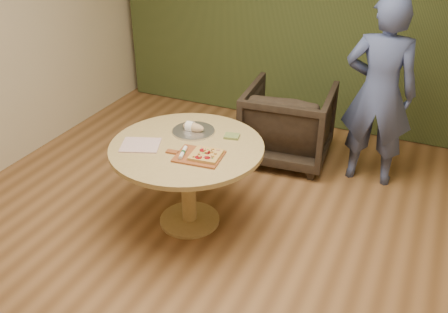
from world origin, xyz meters
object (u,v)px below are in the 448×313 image
at_px(cutlery_roll, 183,152).
at_px(flatbread_pizza, 206,155).
at_px(pizza_paddle, 198,156).
at_px(person_standing, 379,93).
at_px(serving_tray, 193,131).
at_px(bread_roll, 192,127).
at_px(armchair, 289,120).
at_px(pedestal_table, 187,160).

bearing_deg(cutlery_roll, flatbread_pizza, 0.13).
xyz_separation_m(pizza_paddle, flatbread_pizza, (0.06, 0.01, 0.02)).
distance_m(flatbread_pizza, cutlery_roll, 0.18).
bearing_deg(person_standing, serving_tray, 37.18).
bearing_deg(cutlery_roll, pizza_paddle, 0.95).
xyz_separation_m(pizza_paddle, bread_roll, (-0.24, 0.37, 0.04)).
relative_size(cutlery_roll, armchair, 0.23).
relative_size(flatbread_pizza, armchair, 0.27).
relative_size(serving_tray, person_standing, 0.20).
xyz_separation_m(bread_roll, person_standing, (1.33, 1.14, 0.11)).
relative_size(cutlery_roll, bread_roll, 1.02).
bearing_deg(serving_tray, pizza_paddle, -58.27).
bearing_deg(pizza_paddle, pedestal_table, 135.33).
bearing_deg(flatbread_pizza, pedestal_table, 152.47).
distance_m(pizza_paddle, bread_roll, 0.44).
xyz_separation_m(pizza_paddle, serving_tray, (-0.23, 0.37, -0.00)).
height_order(pizza_paddle, bread_roll, bread_roll).
height_order(flatbread_pizza, armchair, armchair).
distance_m(pizza_paddle, serving_tray, 0.44).
height_order(cutlery_roll, person_standing, person_standing).
bearing_deg(armchair, cutlery_roll, 72.73).
distance_m(serving_tray, bread_roll, 0.04).
relative_size(serving_tray, bread_roll, 1.84).
bearing_deg(pedestal_table, bread_roll, 106.48).
relative_size(pedestal_table, armchair, 1.41).
relative_size(pedestal_table, pizza_paddle, 2.70).
bearing_deg(bread_roll, flatbread_pizza, -49.68).
height_order(pizza_paddle, flatbread_pizza, flatbread_pizza).
xyz_separation_m(pedestal_table, armchair, (0.41, 1.43, -0.17)).
bearing_deg(flatbread_pizza, armchair, 83.59).
xyz_separation_m(flatbread_pizza, person_standing, (1.03, 1.49, 0.12)).
bearing_deg(armchair, pedestal_table, 69.18).
relative_size(pedestal_table, serving_tray, 3.49).
bearing_deg(serving_tray, person_standing, 40.75).
bearing_deg(bread_roll, serving_tray, -0.00).
xyz_separation_m(bread_roll, armchair, (0.48, 1.20, -0.35)).
xyz_separation_m(pizza_paddle, person_standing, (1.09, 1.51, 0.14)).
bearing_deg(flatbread_pizza, pizza_paddle, -166.94).
relative_size(armchair, person_standing, 0.49).
height_order(cutlery_roll, bread_roll, bread_roll).
bearing_deg(pedestal_table, pizza_paddle, -38.90).
xyz_separation_m(flatbread_pizza, armchair, (0.17, 1.55, -0.34)).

